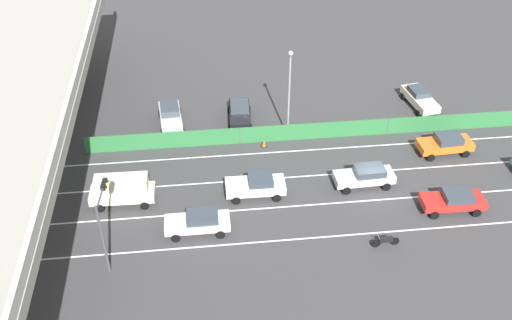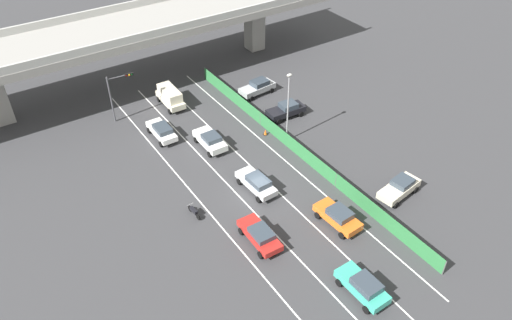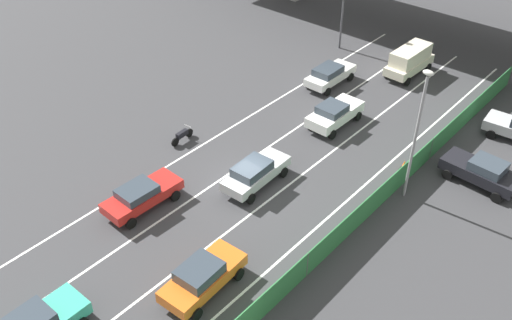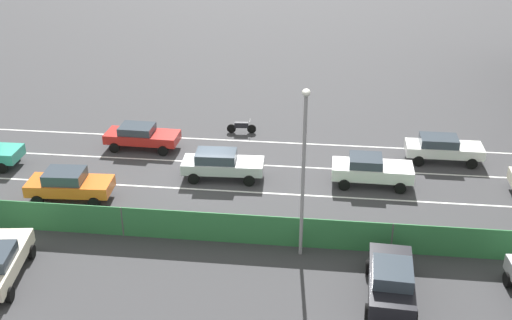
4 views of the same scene
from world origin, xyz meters
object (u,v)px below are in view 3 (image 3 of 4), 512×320
(car_van_cream, at_px, (410,60))
(motorcycle, at_px, (182,135))
(car_sedan_silver, at_px, (255,172))
(car_sedan_white, at_px, (330,74))
(parked_sedan_dark, at_px, (482,171))
(traffic_light, at_px, (353,7))
(traffic_cone, at_px, (404,165))
(car_sedan_red, at_px, (141,195))
(car_taxi_orange, at_px, (202,276))
(car_hatchback_white, at_px, (334,113))
(street_lamp, at_px, (418,125))

(car_van_cream, distance_m, motorcycle, 19.24)
(car_sedan_silver, xyz_separation_m, car_sedan_white, (-3.71, 12.86, -0.02))
(parked_sedan_dark, distance_m, traffic_light, 18.92)
(car_sedan_silver, height_order, car_sedan_white, car_sedan_silver)
(traffic_cone, bearing_deg, car_sedan_silver, -129.76)
(car_sedan_white, xyz_separation_m, parked_sedan_dark, (13.68, -4.09, 0.04))
(traffic_light, bearing_deg, car_van_cream, -3.53)
(car_sedan_red, xyz_separation_m, traffic_light, (-2.39, 24.37, 3.09))
(car_taxi_orange, bearing_deg, car_hatchback_white, 102.67)
(car_taxi_orange, bearing_deg, traffic_light, 109.30)
(car_sedan_silver, height_order, car_taxi_orange, car_taxi_orange)
(car_van_cream, bearing_deg, car_sedan_red, -98.17)
(car_sedan_white, bearing_deg, car_taxi_orange, -70.93)
(car_sedan_silver, xyz_separation_m, car_van_cream, (-0.01, 18.35, 0.35))
(car_van_cream, distance_m, car_taxi_orange, 26.24)
(car_sedan_red, bearing_deg, car_hatchback_white, 77.11)
(street_lamp, bearing_deg, car_hatchback_white, 154.43)
(car_sedan_silver, distance_m, motorcycle, 6.58)
(car_sedan_silver, height_order, car_hatchback_white, car_hatchback_white)
(car_hatchback_white, relative_size, motorcycle, 2.30)
(car_sedan_silver, bearing_deg, motorcycle, 177.65)
(car_hatchback_white, distance_m, traffic_light, 12.09)
(traffic_cone, bearing_deg, car_hatchback_white, 167.73)
(car_hatchback_white, bearing_deg, motorcycle, -127.78)
(car_sedan_white, distance_m, parked_sedan_dark, 14.28)
(car_sedan_white, height_order, car_sedan_red, car_sedan_white)
(car_van_cream, height_order, car_taxi_orange, car_van_cream)
(car_van_cream, distance_m, traffic_cone, 12.74)
(car_sedan_red, relative_size, traffic_cone, 7.04)
(street_lamp, bearing_deg, car_taxi_orange, -106.66)
(car_sedan_red, bearing_deg, traffic_cone, 53.74)
(car_taxi_orange, bearing_deg, car_sedan_silver, 113.86)
(car_sedan_white, distance_m, traffic_light, 6.93)
(parked_sedan_dark, distance_m, street_lamp, 6.17)
(car_taxi_orange, relative_size, traffic_cone, 6.91)
(motorcycle, xyz_separation_m, traffic_light, (0.71, 18.44, 3.49))
(traffic_cone, bearing_deg, traffic_light, 135.36)
(car_hatchback_white, height_order, traffic_light, traffic_light)
(car_van_cream, relative_size, car_taxi_orange, 1.05)
(car_taxi_orange, relative_size, street_lamp, 0.56)
(traffic_cone, bearing_deg, street_lamp, -60.48)
(car_sedan_silver, distance_m, car_hatchback_white, 8.44)
(car_sedan_silver, relative_size, car_van_cream, 0.98)
(car_hatchback_white, height_order, parked_sedan_dark, parked_sedan_dark)
(parked_sedan_dark, xyz_separation_m, street_lamp, (-2.82, -3.87, 3.88))
(car_van_cream, xyz_separation_m, car_hatchback_white, (-0.22, -9.91, -0.35))
(motorcycle, bearing_deg, car_sedan_white, 77.24)
(car_sedan_white, relative_size, traffic_light, 0.80)
(car_taxi_orange, bearing_deg, car_sedan_red, 163.69)
(car_van_cream, distance_m, car_sedan_white, 6.62)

